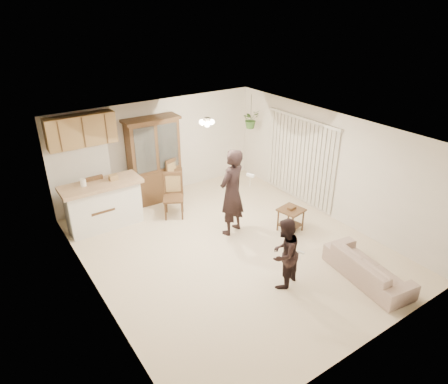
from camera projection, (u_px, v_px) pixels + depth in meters
floor at (231, 248)px, 8.37m from camera, size 6.50×6.50×0.00m
ceiling at (232, 134)px, 7.27m from camera, size 5.50×6.50×0.02m
wall_back at (159, 148)px, 10.24m from camera, size 5.50×0.02×2.50m
wall_front at (370, 283)px, 5.40m from camera, size 5.50×0.02×2.50m
wall_left at (92, 237)px, 6.43m from camera, size 0.02×6.50×2.50m
wall_right at (329, 165)px, 9.21m from camera, size 0.02×6.50×2.50m
breakfast_bar at (104, 207)px, 8.96m from camera, size 1.60×0.55×1.00m
bar_top at (101, 185)px, 8.72m from camera, size 1.75×0.70×0.08m
upper_cabinets at (81, 131)px, 8.77m from camera, size 1.50×0.34×0.70m
vertical_blinds at (300, 160)px, 9.92m from camera, size 0.06×2.30×2.10m
ceiling_fixture at (207, 122)px, 8.31m from camera, size 0.36×0.36×0.20m
hanging_plant at (251, 119)px, 10.50m from camera, size 0.43×0.37×0.48m
plant_cord at (251, 107)px, 10.36m from camera, size 0.01×0.01×0.65m
sofa at (369, 263)px, 7.30m from camera, size 0.99×1.96×0.73m
adult at (232, 196)px, 8.58m from camera, size 0.76×0.62×1.80m
child at (284, 253)px, 7.02m from camera, size 0.79×0.70×1.35m
china_hutch at (154, 161)px, 9.94m from camera, size 1.38×0.56×2.16m
side_table at (291, 219)px, 8.89m from camera, size 0.58×0.58×0.60m
chair_bar at (100, 215)px, 8.96m from camera, size 0.54×0.54×1.19m
chair_hutch_left at (174, 205)px, 9.48m from camera, size 0.64×0.64×1.06m
chair_hutch_right at (168, 186)px, 10.38m from camera, size 0.64×0.64×1.14m
controller_adult at (250, 175)px, 8.07m from camera, size 0.10×0.18×0.05m
controller_child at (301, 252)px, 6.79m from camera, size 0.07×0.12×0.04m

